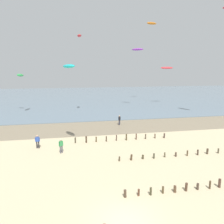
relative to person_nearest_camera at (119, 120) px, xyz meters
The scene contains 15 objects.
ground_plane 23.82m from the person_nearest_camera, 101.12° to the right, with size 160.00×160.00×0.00m, color #C6B58C.
wet_sand_strip 4.81m from the person_nearest_camera, 166.26° to the right, with size 120.00×8.43×0.01m, color #84755B.
sea 38.38m from the person_nearest_camera, 96.87° to the left, with size 160.00×70.00×0.10m, color slate.
groyne_near 20.76m from the person_nearest_camera, 85.65° to the right, with size 10.33×0.32×0.77m.
groyne_mid 14.92m from the person_nearest_camera, 73.38° to the right, with size 14.56×0.33×0.66m.
groyne_far 8.18m from the person_nearest_camera, 102.67° to the right, with size 12.69×0.36×0.92m.
person_nearest_camera is the anchor object (origin of this frame).
person_mid_beach 14.38m from the person_nearest_camera, 130.34° to the right, with size 0.49×0.38×1.71m.
person_left_flank 15.16m from the person_nearest_camera, 143.97° to the right, with size 0.57×0.23×1.71m.
kite_aloft_0 26.13m from the person_nearest_camera, 47.54° to the left, with size 3.16×1.01×0.51m, color red.
kite_aloft_1 23.38m from the person_nearest_camera, 146.87° to the left, with size 2.92×0.93×0.47m, color green.
kite_aloft_3 21.20m from the person_nearest_camera, 63.27° to the left, with size 2.98×0.95×0.48m, color purple.
kite_aloft_5 33.00m from the person_nearest_camera, 58.72° to the left, with size 2.98×0.95×0.48m, color orange.
kite_aloft_6 15.53m from the person_nearest_camera, 129.87° to the right, with size 2.68×0.86×0.43m, color #19B2B7.
kite_aloft_7 18.23m from the person_nearest_camera, 127.07° to the left, with size 2.45×0.78×0.39m, color red.
Camera 1 is at (-2.92, -11.27, 9.70)m, focal length 33.50 mm.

